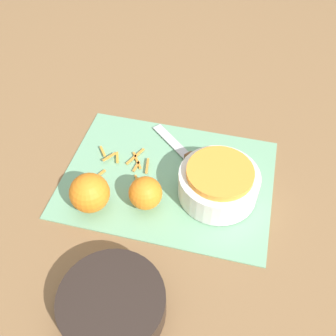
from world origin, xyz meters
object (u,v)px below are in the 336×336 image
orange_left (145,193)px  bowl_dark (112,304)px  knife (196,163)px  bowl_speckled (219,182)px  orange_right (90,193)px

orange_left → bowl_dark: bearing=91.8°
knife → orange_left: (0.08, 0.13, 0.03)m
bowl_speckled → bowl_dark: (0.13, 0.29, -0.02)m
orange_left → knife: bearing=-121.9°
bowl_speckled → bowl_dark: 0.32m
bowl_speckled → orange_left: 0.15m
bowl_speckled → orange_right: bearing=20.7°
bowl_speckled → bowl_dark: bearing=65.5°
bowl_dark → knife: bowl_dark is taller
knife → orange_right: orange_right is taller
bowl_dark → orange_right: 0.23m
bowl_speckled → knife: bowl_speckled is taller
knife → orange_left: orange_left is taller
orange_left → orange_right: size_ratio=0.84×
bowl_dark → orange_left: (0.01, -0.23, 0.01)m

